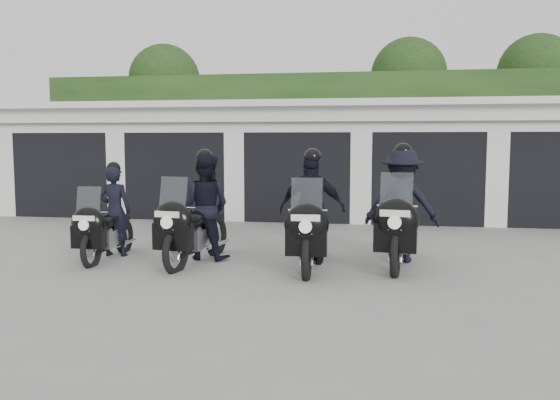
% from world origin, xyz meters
% --- Properties ---
extents(ground, '(80.00, 80.00, 0.00)m').
position_xyz_m(ground, '(0.00, 0.00, 0.00)').
color(ground, gray).
rests_on(ground, ground).
extents(garage_block, '(16.40, 6.80, 2.96)m').
position_xyz_m(garage_block, '(-0.00, 8.06, 1.42)').
color(garage_block, silver).
rests_on(garage_block, ground).
extents(background_vegetation, '(20.00, 3.90, 5.80)m').
position_xyz_m(background_vegetation, '(0.37, 12.92, 2.77)').
color(background_vegetation, '#183212').
rests_on(background_vegetation, ground).
extents(police_bike_a, '(0.59, 1.94, 1.69)m').
position_xyz_m(police_bike_a, '(-2.53, 0.54, 0.67)').
color(police_bike_a, black).
rests_on(police_bike_a, ground).
extents(police_bike_b, '(1.00, 2.19, 1.92)m').
position_xyz_m(police_bike_b, '(-0.94, 0.60, 0.81)').
color(police_bike_b, black).
rests_on(police_bike_b, ground).
extents(police_bike_c, '(1.08, 2.23, 1.94)m').
position_xyz_m(police_bike_c, '(0.92, 0.51, 0.82)').
color(police_bike_c, black).
rests_on(police_bike_c, ground).
extents(police_bike_d, '(1.28, 2.32, 2.03)m').
position_xyz_m(police_bike_d, '(2.34, 0.95, 0.86)').
color(police_bike_d, black).
rests_on(police_bike_d, ground).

